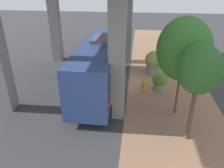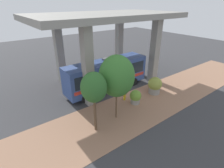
% 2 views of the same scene
% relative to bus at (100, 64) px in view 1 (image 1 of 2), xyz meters
% --- Properties ---
extents(ground_plane, '(80.00, 80.00, 0.00)m').
position_rel_bus_xyz_m(ground_plane, '(-2.06, -1.44, -2.04)').
color(ground_plane, '#38383A').
rests_on(ground_plane, ground).
extents(sidewalk_strip, '(6.00, 40.00, 0.02)m').
position_rel_bus_xyz_m(sidewalk_strip, '(-5.06, -1.44, -2.03)').
color(sidewalk_strip, '#936B51').
rests_on(sidewalk_strip, ground).
extents(bus, '(2.60, 10.13, 3.77)m').
position_rel_bus_xyz_m(bus, '(0.00, 0.00, 0.00)').
color(bus, '#334C8C').
rests_on(bus, ground).
extents(fire_hydrant, '(0.49, 0.24, 0.97)m').
position_rel_bus_xyz_m(fire_hydrant, '(-3.20, 0.01, -1.55)').
color(fire_hydrant, gold).
rests_on(fire_hydrant, ground).
extents(planter_front, '(1.18, 1.18, 1.49)m').
position_rel_bus_xyz_m(planter_front, '(-4.39, -0.44, -1.27)').
color(planter_front, gray).
rests_on(planter_front, ground).
extents(planter_middle, '(1.57, 1.57, 1.97)m').
position_rel_bus_xyz_m(planter_middle, '(-4.10, -3.71, -1.04)').
color(planter_middle, gray).
rests_on(planter_middle, ground).
extents(street_tree_near, '(2.96, 2.96, 5.87)m').
position_rel_bus_xyz_m(street_tree_near, '(-5.13, 2.65, 2.06)').
color(street_tree_near, brown).
rests_on(street_tree_near, ground).
extents(street_tree_far, '(1.97, 1.97, 5.10)m').
position_rel_bus_xyz_m(street_tree_far, '(-5.44, 5.03, 1.85)').
color(street_tree_far, brown).
rests_on(street_tree_far, ground).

